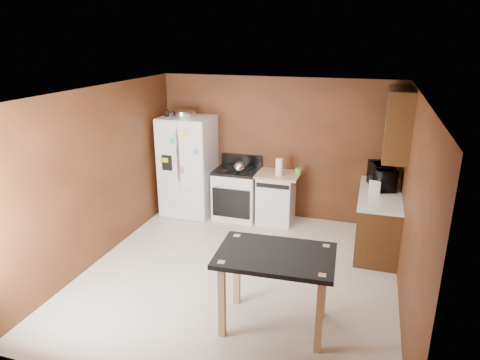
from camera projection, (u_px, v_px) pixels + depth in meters
The scene contains 18 objects.
floor at pixel (238, 275), 5.94m from camera, with size 4.50×4.50×0.00m, color silver.
ceiling at pixel (238, 93), 5.14m from camera, with size 4.50×4.50×0.00m, color white.
wall_back at pixel (277, 149), 7.57m from camera, with size 4.20×4.20×0.00m, color brown.
wall_front at pixel (156, 280), 3.50m from camera, with size 4.20×4.20×0.00m, color brown.
wall_left at pixel (99, 175), 6.13m from camera, with size 4.50×4.50×0.00m, color brown.
wall_right at pixel (411, 209), 4.94m from camera, with size 4.50×4.50×0.00m, color brown.
roasting_pan at pixel (185, 113), 7.53m from camera, with size 0.40×0.40×0.10m, color silver.
pen_cup at pixel (167, 114), 7.48m from camera, with size 0.08×0.08×0.11m, color black.
kettle at pixel (239, 167), 7.36m from camera, with size 0.19×0.19×0.19m, color silver.
paper_towel at pixel (279, 167), 7.24m from camera, with size 0.13×0.13×0.29m, color white.
green_canister at pixel (298, 171), 7.30m from camera, with size 0.11×0.11×0.12m, color #4EB646.
toaster at pixel (377, 185), 6.50m from camera, with size 0.17×0.28×0.20m, color silver.
microwave at pixel (382, 177), 6.65m from camera, with size 0.59×0.40×0.33m, color black.
refrigerator at pixel (188, 166), 7.77m from camera, with size 0.90×0.80×1.80m.
gas_range at pixel (237, 193), 7.71m from camera, with size 0.76×0.68×1.10m.
dishwasher at pixel (276, 197), 7.53m from camera, with size 0.78×0.63×0.89m.
right_cabinets at pixel (384, 192), 6.47m from camera, with size 0.63×1.58×2.45m.
island at pixel (275, 265), 4.67m from camera, with size 1.32×0.92×0.91m.
Camera 1 is at (1.57, -4.96, 3.15)m, focal length 32.00 mm.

